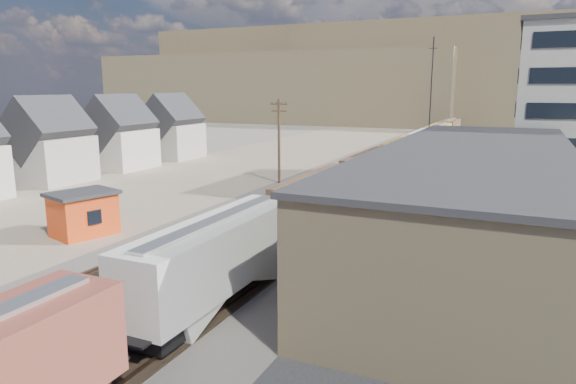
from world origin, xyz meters
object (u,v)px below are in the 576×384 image
at_px(utility_pole_north, 279,139).
at_px(maintenance_shed, 83,213).
at_px(parked_car_blue, 563,173).
at_px(freight_train, 390,161).

height_order(utility_pole_north, maintenance_shed, utility_pole_north).
bearing_deg(utility_pole_north, parked_car_blue, 27.47).
bearing_deg(freight_train, parked_car_blue, 31.55).
height_order(freight_train, parked_car_blue, freight_train).
bearing_deg(parked_car_blue, maintenance_shed, -164.98).
distance_m(maintenance_shed, parked_car_blue, 55.69).
bearing_deg(parked_car_blue, utility_pole_north, 172.16).
distance_m(freight_train, utility_pole_north, 13.37).
xyz_separation_m(freight_train, maintenance_shed, (-16.48, -31.15, -1.01)).
bearing_deg(utility_pole_north, maintenance_shed, -98.94).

